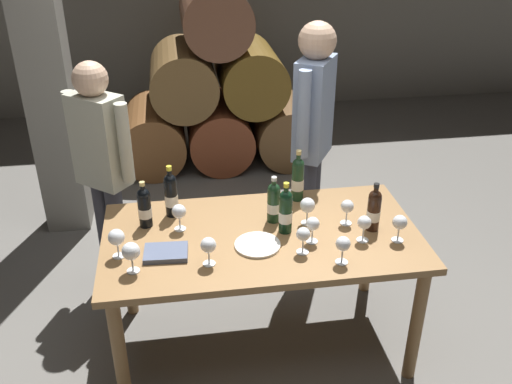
{
  "coord_description": "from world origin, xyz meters",
  "views": [
    {
      "loc": [
        -0.42,
        -2.55,
        2.42
      ],
      "look_at": [
        0.0,
        0.2,
        0.91
      ],
      "focal_mm": 39.93,
      "sensor_mm": 36.0,
      "label": 1
    }
  ],
  "objects_px": {
    "wine_glass_10": "(208,246)",
    "wine_glass_4": "(347,207)",
    "wine_bottle_3": "(374,210)",
    "wine_glass_3": "(364,224)",
    "tasting_notebook": "(166,253)",
    "wine_glass_6": "(179,212)",
    "wine_bottle_2": "(145,207)",
    "taster_seated_left": "(102,161)",
    "wine_bottle_4": "(298,179)",
    "wine_bottle_5": "(274,202)",
    "wine_glass_7": "(308,206)",
    "wine_glass_8": "(116,238)",
    "wine_glass_9": "(400,223)",
    "wine_bottle_0": "(286,211)",
    "dining_table": "(262,248)",
    "wine_bottle_1": "(171,194)",
    "wine_glass_0": "(303,235)",
    "serving_plate": "(258,245)",
    "wine_glass_5": "(343,245)",
    "sommelier_presenting": "(313,128)",
    "wine_glass_1": "(131,252)",
    "wine_glass_2": "(313,225)"
  },
  "relations": [
    {
      "from": "wine_bottle_5",
      "to": "wine_glass_10",
      "type": "xyz_separation_m",
      "value": [
        -0.39,
        -0.36,
        -0.01
      ]
    },
    {
      "from": "wine_glass_7",
      "to": "tasting_notebook",
      "type": "height_order",
      "value": "wine_glass_7"
    },
    {
      "from": "wine_bottle_1",
      "to": "wine_glass_3",
      "type": "distance_m",
      "value": 1.07
    },
    {
      "from": "wine_bottle_0",
      "to": "serving_plate",
      "type": "distance_m",
      "value": 0.24
    },
    {
      "from": "wine_bottle_3",
      "to": "wine_glass_4",
      "type": "xyz_separation_m",
      "value": [
        -0.12,
        0.08,
        -0.02
      ]
    },
    {
      "from": "wine_glass_7",
      "to": "wine_glass_2",
      "type": "bearing_deg",
      "value": -94.89
    },
    {
      "from": "wine_glass_10",
      "to": "wine_bottle_5",
      "type": "bearing_deg",
      "value": 42.79
    },
    {
      "from": "wine_bottle_5",
      "to": "wine_glass_9",
      "type": "bearing_deg",
      "value": -25.97
    },
    {
      "from": "wine_bottle_4",
      "to": "wine_bottle_5",
      "type": "height_order",
      "value": "wine_bottle_4"
    },
    {
      "from": "wine_glass_4",
      "to": "wine_glass_6",
      "type": "distance_m",
      "value": 0.91
    },
    {
      "from": "wine_glass_3",
      "to": "tasting_notebook",
      "type": "bearing_deg",
      "value": 178.8
    },
    {
      "from": "wine_glass_8",
      "to": "wine_glass_4",
      "type": "bearing_deg",
      "value": 6.16
    },
    {
      "from": "wine_bottle_4",
      "to": "wine_bottle_5",
      "type": "relative_size",
      "value": 1.17
    },
    {
      "from": "wine_bottle_2",
      "to": "wine_glass_0",
      "type": "distance_m",
      "value": 0.88
    },
    {
      "from": "wine_glass_3",
      "to": "sommelier_presenting",
      "type": "relative_size",
      "value": 0.09
    },
    {
      "from": "dining_table",
      "to": "wine_glass_3",
      "type": "bearing_deg",
      "value": -15.37
    },
    {
      "from": "wine_bottle_0",
      "to": "wine_glass_5",
      "type": "xyz_separation_m",
      "value": [
        0.22,
        -0.33,
        -0.02
      ]
    },
    {
      "from": "wine_glass_3",
      "to": "dining_table",
      "type": "bearing_deg",
      "value": 164.63
    },
    {
      "from": "wine_glass_3",
      "to": "wine_glass_10",
      "type": "relative_size",
      "value": 0.97
    },
    {
      "from": "wine_glass_9",
      "to": "taster_seated_left",
      "type": "xyz_separation_m",
      "value": [
        -1.58,
        0.89,
        0.05
      ]
    },
    {
      "from": "wine_bottle_2",
      "to": "wine_bottle_4",
      "type": "height_order",
      "value": "wine_bottle_4"
    },
    {
      "from": "wine_glass_6",
      "to": "wine_glass_8",
      "type": "relative_size",
      "value": 0.97
    },
    {
      "from": "wine_glass_10",
      "to": "tasting_notebook",
      "type": "bearing_deg",
      "value": 152.13
    },
    {
      "from": "wine_glass_4",
      "to": "wine_glass_8",
      "type": "bearing_deg",
      "value": -173.84
    },
    {
      "from": "wine_glass_10",
      "to": "wine_glass_4",
      "type": "bearing_deg",
      "value": 18.93
    },
    {
      "from": "wine_bottle_4",
      "to": "sommelier_presenting",
      "type": "height_order",
      "value": "sommelier_presenting"
    },
    {
      "from": "wine_bottle_1",
      "to": "wine_glass_4",
      "type": "relative_size",
      "value": 2.1
    },
    {
      "from": "wine_bottle_4",
      "to": "wine_glass_3",
      "type": "bearing_deg",
      "value": -63.41
    },
    {
      "from": "wine_bottle_1",
      "to": "serving_plate",
      "type": "relative_size",
      "value": 1.28
    },
    {
      "from": "wine_glass_4",
      "to": "wine_glass_9",
      "type": "xyz_separation_m",
      "value": [
        0.22,
        -0.21,
        0.0
      ]
    },
    {
      "from": "wine_glass_0",
      "to": "serving_plate",
      "type": "height_order",
      "value": "wine_glass_0"
    },
    {
      "from": "wine_glass_7",
      "to": "wine_glass_8",
      "type": "bearing_deg",
      "value": -170.61
    },
    {
      "from": "wine_bottle_3",
      "to": "wine_glass_0",
      "type": "xyz_separation_m",
      "value": [
        -0.42,
        -0.16,
        -0.02
      ]
    },
    {
      "from": "wine_bottle_3",
      "to": "wine_bottle_5",
      "type": "distance_m",
      "value": 0.54
    },
    {
      "from": "wine_bottle_0",
      "to": "wine_bottle_5",
      "type": "distance_m",
      "value": 0.13
    },
    {
      "from": "wine_bottle_2",
      "to": "wine_glass_10",
      "type": "xyz_separation_m",
      "value": [
        0.31,
        -0.41,
        -0.01
      ]
    },
    {
      "from": "wine_bottle_0",
      "to": "wine_glass_7",
      "type": "bearing_deg",
      "value": 24.76
    },
    {
      "from": "wine_bottle_2",
      "to": "taster_seated_left",
      "type": "distance_m",
      "value": 0.6
    },
    {
      "from": "dining_table",
      "to": "wine_bottle_2",
      "type": "xyz_separation_m",
      "value": [
        -0.61,
        0.18,
        0.21
      ]
    },
    {
      "from": "dining_table",
      "to": "serving_plate",
      "type": "bearing_deg",
      "value": -109.78
    },
    {
      "from": "wine_glass_10",
      "to": "wine_bottle_1",
      "type": "bearing_deg",
      "value": 108.27
    },
    {
      "from": "wine_glass_1",
      "to": "serving_plate",
      "type": "height_order",
      "value": "wine_glass_1"
    },
    {
      "from": "wine_glass_0",
      "to": "wine_glass_3",
      "type": "bearing_deg",
      "value": 10.16
    },
    {
      "from": "dining_table",
      "to": "wine_bottle_3",
      "type": "bearing_deg",
      "value": -3.77
    },
    {
      "from": "wine_glass_6",
      "to": "tasting_notebook",
      "type": "bearing_deg",
      "value": -108.69
    },
    {
      "from": "wine_glass_9",
      "to": "tasting_notebook",
      "type": "xyz_separation_m",
      "value": [
        -1.21,
        0.05,
        -0.09
      ]
    },
    {
      "from": "dining_table",
      "to": "wine_bottle_0",
      "type": "distance_m",
      "value": 0.26
    },
    {
      "from": "wine_glass_9",
      "to": "wine_glass_10",
      "type": "distance_m",
      "value": 1.0
    },
    {
      "from": "wine_glass_0",
      "to": "wine_glass_2",
      "type": "xyz_separation_m",
      "value": [
        0.07,
        0.09,
        0.0
      ]
    },
    {
      "from": "wine_glass_2",
      "to": "wine_glass_5",
      "type": "xyz_separation_m",
      "value": [
        0.1,
        -0.2,
        0.0
      ]
    }
  ]
}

